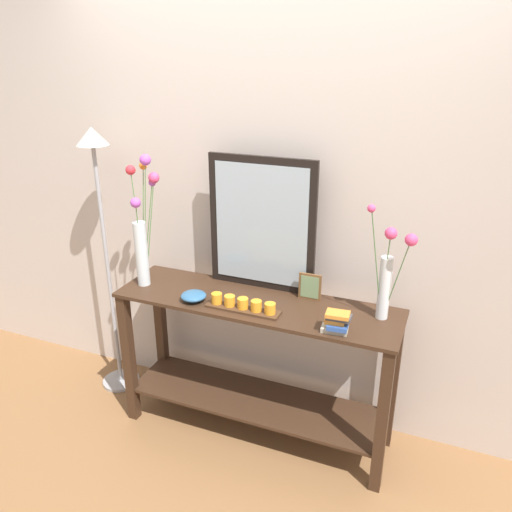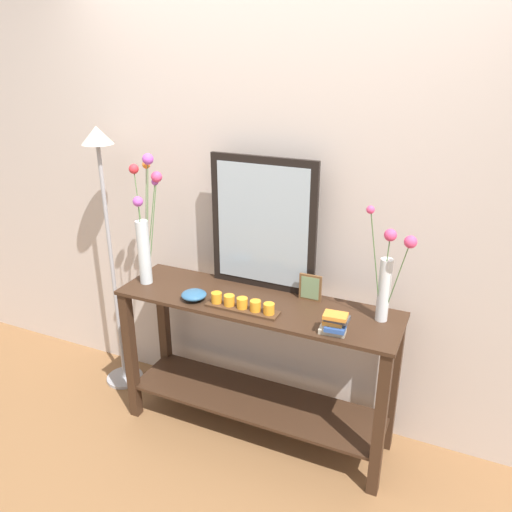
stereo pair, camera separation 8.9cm
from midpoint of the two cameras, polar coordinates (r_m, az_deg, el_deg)
The scene contains 11 objects.
ground_plane at distance 3.20m, azimuth 0.84°, elevation -18.87°, with size 7.00×6.00×0.02m, color brown.
wall_back at distance 2.82m, azimuth 3.72°, elevation 6.93°, with size 6.40×0.08×2.70m, color beige.
console_table at distance 2.88m, azimuth 0.90°, elevation -10.98°, with size 1.53×0.43×0.85m.
mirror_leaning at distance 2.74m, azimuth 1.71°, elevation 3.52°, with size 0.60×0.03×0.73m.
tall_vase_left at distance 2.87m, azimuth -11.46°, elevation 3.12°, with size 0.19×0.18×0.73m.
vase_right at distance 2.50m, azimuth 15.44°, elevation -2.14°, with size 0.23×0.12×0.60m.
candle_tray at distance 2.61m, azimuth -0.57°, elevation -5.49°, with size 0.39×0.09×0.07m.
picture_frame_small at distance 2.71m, azimuth 7.02°, elevation -3.53°, with size 0.12×0.01×0.15m.
decorative_bowl at distance 2.73m, azimuth -6.02°, elevation -4.35°, with size 0.14×0.14×0.05m.
book_stack at distance 2.43m, azimuth 9.82°, elevation -7.44°, with size 0.14×0.09×0.11m.
floor_lamp at distance 3.17m, azimuth -15.58°, elevation 3.95°, with size 0.24×0.24×1.69m.
Camera 2 is at (0.99, -2.20, 2.09)m, focal length 35.82 mm.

